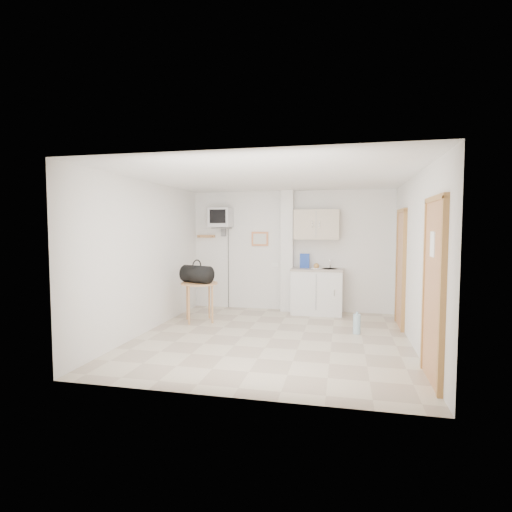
% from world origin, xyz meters
% --- Properties ---
extents(ground, '(4.50, 4.50, 0.00)m').
position_xyz_m(ground, '(0.00, 0.00, 0.00)').
color(ground, beige).
rests_on(ground, ground).
extents(room_envelope, '(4.24, 4.54, 2.55)m').
position_xyz_m(room_envelope, '(0.24, 0.09, 1.54)').
color(room_envelope, white).
rests_on(room_envelope, ground).
extents(kitchenette, '(1.03, 0.58, 2.10)m').
position_xyz_m(kitchenette, '(0.57, 2.00, 0.80)').
color(kitchenette, silver).
rests_on(kitchenette, ground).
extents(crt_television, '(0.44, 0.45, 2.15)m').
position_xyz_m(crt_television, '(-1.45, 2.02, 1.94)').
color(crt_television, slate).
rests_on(crt_television, ground).
extents(round_table, '(0.67, 0.67, 0.72)m').
position_xyz_m(round_table, '(-1.50, 0.85, 0.63)').
color(round_table, '#A9724B').
rests_on(round_table, ground).
extents(duffel_bag, '(0.65, 0.49, 0.43)m').
position_xyz_m(duffel_bag, '(-1.54, 0.82, 0.89)').
color(duffel_bag, black).
rests_on(duffel_bag, round_table).
extents(water_bottle, '(0.12, 0.12, 0.36)m').
position_xyz_m(water_bottle, '(1.32, 0.57, 0.16)').
color(water_bottle, '#9FC2D2').
rests_on(water_bottle, ground).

